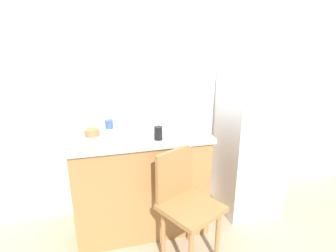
# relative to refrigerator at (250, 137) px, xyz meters

# --- Properties ---
(back_wall) EXTENTS (4.80, 0.10, 2.60)m
(back_wall) POSITION_rel_refrigerator_xyz_m (-0.90, 0.33, 0.54)
(back_wall) COLOR silver
(back_wall) RESTS_ON ground_plane
(cabinet_base) EXTENTS (1.12, 0.60, 0.88)m
(cabinet_base) POSITION_rel_refrigerator_xyz_m (-1.08, -0.02, -0.32)
(cabinet_base) COLOR #A87542
(cabinet_base) RESTS_ON ground_plane
(countertop) EXTENTS (1.16, 0.64, 0.04)m
(countertop) POSITION_rel_refrigerator_xyz_m (-1.08, -0.02, 0.14)
(countertop) COLOR #B7B7BC
(countertop) RESTS_ON cabinet_base
(faucet) EXTENTS (0.02, 0.02, 0.28)m
(faucet) POSITION_rel_refrigerator_xyz_m (-1.15, 0.23, 0.29)
(faucet) COLOR #B7B7BC
(faucet) RESTS_ON countertop
(refrigerator) EXTENTS (0.52, 0.57, 1.52)m
(refrigerator) POSITION_rel_refrigerator_xyz_m (0.00, 0.00, 0.00)
(refrigerator) COLOR white
(refrigerator) RESTS_ON ground_plane
(chair) EXTENTS (0.54, 0.54, 0.89)m
(chair) POSITION_rel_refrigerator_xyz_m (-0.80, -0.50, -0.26)
(chair) COLOR #A87542
(chair) RESTS_ON ground_plane
(dish_tray) EXTENTS (0.28, 0.20, 0.05)m
(dish_tray) POSITION_rel_refrigerator_xyz_m (-0.97, 0.04, 0.18)
(dish_tray) COLOR white
(dish_tray) RESTS_ON countertop
(terracotta_bowl) EXTENTS (0.12, 0.12, 0.05)m
(terracotta_bowl) POSITION_rel_refrigerator_xyz_m (-1.46, -0.00, 0.18)
(terracotta_bowl) COLOR #C67042
(terracotta_bowl) RESTS_ON countertop
(cup_black) EXTENTS (0.07, 0.07, 0.11)m
(cup_black) POSITION_rel_refrigerator_xyz_m (-0.95, -0.22, 0.21)
(cup_black) COLOR black
(cup_black) RESTS_ON countertop
(cup_white) EXTENTS (0.07, 0.07, 0.08)m
(cup_white) POSITION_rel_refrigerator_xyz_m (-0.72, 0.13, 0.20)
(cup_white) COLOR white
(cup_white) RESTS_ON countertop
(cup_blue) EXTENTS (0.07, 0.07, 0.08)m
(cup_blue) POSITION_rel_refrigerator_xyz_m (-1.31, 0.14, 0.19)
(cup_blue) COLOR blue
(cup_blue) RESTS_ON countertop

